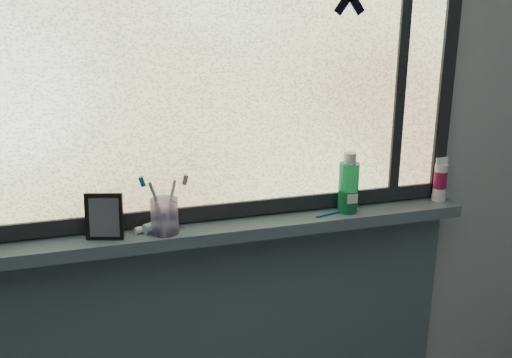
{
  "coord_description": "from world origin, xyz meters",
  "views": [
    {
      "loc": [
        -0.4,
        -0.42,
        1.7
      ],
      "look_at": [
        0.03,
        1.05,
        1.22
      ],
      "focal_mm": 40.0,
      "sensor_mm": 36.0,
      "label": 1
    }
  ],
  "objects_px": {
    "vanity_mirror": "(104,216)",
    "toothbrush_cup": "(165,216)",
    "mouthwash_bottle": "(349,183)",
    "cream_tube": "(440,178)"
  },
  "relations": [
    {
      "from": "vanity_mirror",
      "to": "toothbrush_cup",
      "type": "relative_size",
      "value": 1.27
    },
    {
      "from": "toothbrush_cup",
      "to": "cream_tube",
      "type": "xyz_separation_m",
      "value": [
        0.98,
        0.03,
        0.03
      ]
    },
    {
      "from": "vanity_mirror",
      "to": "mouthwash_bottle",
      "type": "relative_size",
      "value": 0.83
    },
    {
      "from": "toothbrush_cup",
      "to": "mouthwash_bottle",
      "type": "relative_size",
      "value": 0.65
    },
    {
      "from": "toothbrush_cup",
      "to": "mouthwash_bottle",
      "type": "distance_m",
      "value": 0.62
    },
    {
      "from": "vanity_mirror",
      "to": "toothbrush_cup",
      "type": "distance_m",
      "value": 0.18
    },
    {
      "from": "toothbrush_cup",
      "to": "cream_tube",
      "type": "distance_m",
      "value": 0.98
    },
    {
      "from": "toothbrush_cup",
      "to": "mouthwash_bottle",
      "type": "bearing_deg",
      "value": 1.25
    },
    {
      "from": "toothbrush_cup",
      "to": "vanity_mirror",
      "type": "bearing_deg",
      "value": 176.57
    },
    {
      "from": "vanity_mirror",
      "to": "toothbrush_cup",
      "type": "height_order",
      "value": "vanity_mirror"
    }
  ]
}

